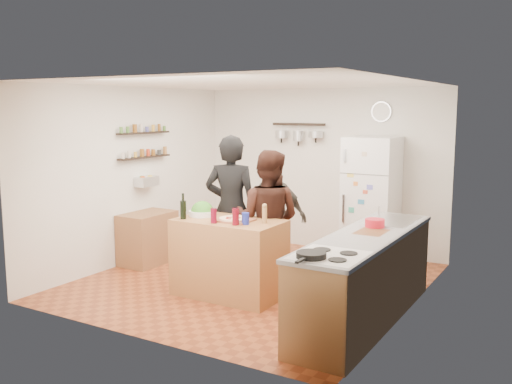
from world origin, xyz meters
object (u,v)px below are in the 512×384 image
Objects in this scene: pepper_mill at (265,215)px; fridge at (371,200)px; salt_canister at (245,219)px; person_left at (231,209)px; red_bowl at (375,223)px; wall_clock at (381,112)px; prep_island at (229,258)px; wine_bottle at (183,210)px; person_center at (268,219)px; person_back at (275,216)px; side_table at (148,238)px; salad_bowl at (202,213)px; counter_run at (365,279)px; skillet at (311,255)px.

fridge is at bearing 78.56° from pepper_mill.
salt_canister is 0.07× the size of person_left.
wall_clock is (-0.70, 2.22, 1.19)m from red_bowl.
wine_bottle is (-0.50, -0.22, 0.56)m from prep_island.
person_back is at bearing -80.74° from person_center.
red_bowl is 3.45m from side_table.
fridge is at bearing 59.75° from salad_bowl.
person_center is at bearing 96.04° from salt_canister.
side_table is at bearing 170.82° from counter_run.
salad_bowl is at bearing -117.00° from wall_clock.
pepper_mill is 1.23m from red_bowl.
counter_run is at bearing 1.19° from prep_island.
prep_island is 1.88m from side_table.
person_center reaches higher than pepper_mill.
person_left reaches higher than wine_bottle.
wine_bottle is 0.12× the size of fridge.
prep_island is 0.79× the size of person_back.
prep_island is at bearing -111.34° from fridge.
person_center is (0.73, 0.73, -0.17)m from wine_bottle.
salad_bowl is 1.53× the size of red_bowl.
salt_canister is 0.17× the size of side_table.
prep_island is at bearing -18.38° from side_table.
wine_bottle is 1.65m from side_table.
person_back is at bearing 13.92° from side_table.
prep_island is at bearing 89.31° from person_back.
salt_canister is 0.63× the size of red_bowl.
red_bowl reaches higher than skillet.
person_center is at bearing 44.84° from wine_bottle.
pepper_mill is 0.68× the size of skillet.
pepper_mill is 0.11× the size of person_center.
prep_island is 1.66m from counter_run.
person_center is (0.54, -0.01, -0.08)m from person_left.
person_left is (0.19, 0.74, -0.08)m from wine_bottle.
person_back is (-0.41, 0.99, -0.21)m from pepper_mill.
wall_clock is (-0.65, 3.75, 1.20)m from skillet.
fridge reaches higher than counter_run.
skillet is at bearing -34.70° from prep_island.
skillet is at bearing -37.31° from salt_canister.
salt_canister is 1.59m from skillet.
fridge is 1.29m from wall_clock.
skillet is at bearing -95.12° from counter_run.
red_bowl is 0.27× the size of side_table.
counter_run is 3.29× the size of side_table.
prep_island is 0.48× the size of counter_run.
pepper_mill is (0.87, 0.00, 0.06)m from salad_bowl.
side_table is (-1.82, -0.45, -0.42)m from person_back.
prep_island is 4.73× the size of skillet.
person_center is 2.07m from side_table.
wine_bottle is 0.99m from pepper_mill.
pepper_mill is 1.33m from counter_run.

